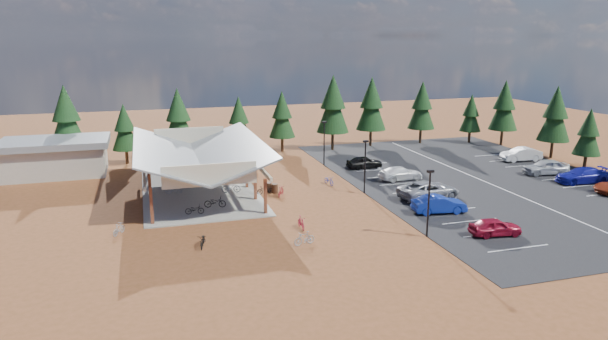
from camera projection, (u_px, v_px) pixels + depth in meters
The scene contains 45 objects.
ground at pixel (321, 204), 48.42m from camera, with size 140.00×140.00×0.00m, color brown.
asphalt_lot at pixel (481, 180), 56.35m from camera, with size 27.00×44.00×0.04m, color black.
concrete_pad at pixel (200, 191), 52.14m from camera, with size 10.60×18.60×0.10m, color gray.
bike_pavilion at pixel (198, 153), 51.23m from camera, with size 11.65×19.40×4.97m.
outbuilding at pixel (56, 157), 58.00m from camera, with size 11.00×7.00×3.90m.
lamp_post_0 at pixel (429, 199), 39.80m from camera, with size 0.50×0.25×5.14m.
lamp_post_1 at pixel (365, 163), 50.95m from camera, with size 0.50×0.25×5.14m.
lamp_post_2 at pixel (324, 140), 62.11m from camera, with size 0.50×0.25×5.14m.
trash_bin_0 at pixel (269, 187), 52.05m from camera, with size 0.60×0.60×0.90m, color #3C2415.
trash_bin_1 at pixel (275, 188), 51.64m from camera, with size 0.60×0.60×0.90m, color #3C2415.
pine_0 at pixel (66, 117), 61.52m from camera, with size 3.99×3.99×9.30m.
pine_1 at pixel (125, 127), 62.52m from camera, with size 3.03×3.03×7.06m.
pine_2 at pixel (178, 117), 63.87m from camera, with size 3.74×3.74×8.71m.
pine_3 at pixel (239, 120), 66.48m from camera, with size 3.20×3.20×7.45m.
pine_4 at pixel (282, 115), 69.26m from camera, with size 3.36×3.36×7.82m.
pine_5 at pixel (333, 104), 69.88m from camera, with size 4.22×4.22×9.82m.
pine_6 at pixel (371, 104), 72.50m from camera, with size 4.01×4.01×9.35m.
pine_7 at pixel (422, 106), 74.46m from camera, with size 3.71×3.71×8.63m.
pine_8 at pixel (471, 113), 75.12m from camera, with size 2.92×2.92×6.79m.
pine_11 at pixel (589, 132), 59.99m from camera, with size 2.96×2.96×6.90m.
pine_12 at pixel (556, 114), 65.48m from camera, with size 3.80×3.80×8.84m.
pine_13 at pixel (504, 106), 73.25m from camera, with size 3.80×3.80×8.85m.
bike_0 at pixel (195, 209), 45.22m from camera, with size 0.54×1.55×0.82m, color black.
bike_1 at pixel (174, 189), 51.02m from camera, with size 0.44×1.55×0.93m, color gray.
bike_2 at pixel (180, 181), 54.05m from camera, with size 0.54×1.55×0.81m, color navy.
bike_3 at pixel (173, 176), 55.51m from camera, with size 0.51×1.80×1.08m, color maroon.
bike_4 at pixel (215, 202), 46.95m from camera, with size 0.65×1.88×0.99m, color black.
bike_5 at pixel (231, 187), 51.38m from camera, with size 0.51×1.79×1.08m, color gray.
bike_6 at pixel (219, 175), 56.03m from camera, with size 0.62×1.79×0.94m, color navy.
bike_7 at pixel (207, 174), 56.46m from camera, with size 0.42×1.48×0.89m, color maroon.
bike_8 at pixel (203, 240), 38.45m from camera, with size 0.64×1.84×0.96m, color black.
bike_9 at pixel (119, 229), 40.80m from camera, with size 0.43×1.51×0.90m, color gray.
bike_11 at pixel (301, 223), 42.03m from camera, with size 0.48×1.68×1.01m, color maroon.
bike_13 at pixel (304, 238), 38.80m from camera, with size 0.47×1.65×0.99m, color gray.
bike_14 at pixel (329, 180), 54.54m from camera, with size 0.60×1.72×0.90m, color navy.
bike_15 at pixel (281, 191), 50.57m from camera, with size 0.45×1.60×0.96m, color maroon.
bike_16 at pixel (265, 190), 51.23m from camera, with size 0.57×1.64×0.86m, color black.
car_0 at pixel (495, 227), 40.55m from camera, with size 1.56×3.88×1.32m, color maroon.
car_1 at pixel (439, 204), 45.68m from camera, with size 1.58×4.54×1.50m, color #132B9D.
car_2 at pixel (429, 190), 49.66m from camera, with size 2.71×5.88×1.63m, color #94969C.
car_3 at pixel (401, 173), 56.21m from camera, with size 1.90×4.68×1.36m, color white.
car_4 at pixel (364, 162), 61.15m from camera, with size 1.64×4.07×1.39m, color black.
car_7 at pixel (582, 175), 54.97m from camera, with size 2.18×5.36×1.56m, color #171BA0.
car_8 at pixel (546, 167), 58.33m from camera, with size 1.94×4.83×1.64m, color #ABAEB3.
car_9 at pixel (521, 154), 64.65m from camera, with size 1.70×4.88×1.61m, color white.
Camera 1 is at (-14.73, -43.88, 14.62)m, focal length 32.00 mm.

